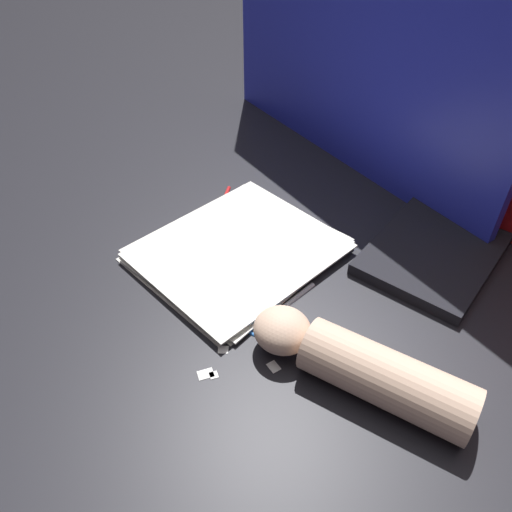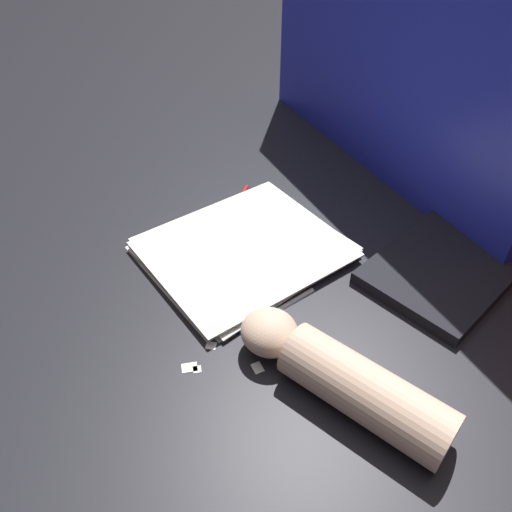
# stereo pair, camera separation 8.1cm
# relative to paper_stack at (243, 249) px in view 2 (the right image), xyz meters

# --- Properties ---
(ground_plane) EXTENTS (6.00, 6.00, 0.00)m
(ground_plane) POSITION_rel_paper_stack_xyz_m (0.08, 0.00, -0.01)
(ground_plane) COLOR black
(backdrop_panel_left) EXTENTS (0.79, 0.16, 0.57)m
(backdrop_panel_left) POSITION_rel_paper_stack_xyz_m (-0.08, 0.40, 0.27)
(backdrop_panel_left) COLOR #2833D1
(backdrop_panel_left) RESTS_ON ground_plane
(paper_stack) EXTENTS (0.30, 0.35, 0.02)m
(paper_stack) POSITION_rel_paper_stack_xyz_m (0.00, 0.00, 0.00)
(paper_stack) COLOR white
(paper_stack) RESTS_ON ground_plane
(book_closed) EXTENTS (0.23, 0.28, 0.02)m
(book_closed) POSITION_rel_paper_stack_xyz_m (0.25, 0.24, 0.00)
(book_closed) COLOR black
(book_closed) RESTS_ON ground_plane
(scissors) EXTENTS (0.14, 0.15, 0.01)m
(scissors) POSITION_rel_paper_stack_xyz_m (0.15, -0.06, -0.00)
(scissors) COLOR silver
(scissors) RESTS_ON ground_plane
(hand_forearm) EXTENTS (0.33, 0.15, 0.08)m
(hand_forearm) POSITION_rel_paper_stack_xyz_m (0.32, -0.07, 0.03)
(hand_forearm) COLOR beige
(hand_forearm) RESTS_ON ground_plane
(paper_scrap_near) EXTENTS (0.02, 0.02, 0.00)m
(paper_scrap_near) POSITION_rel_paper_stack_xyz_m (0.17, -0.20, -0.01)
(paper_scrap_near) COLOR white
(paper_scrap_near) RESTS_ON ground_plane
(paper_scrap_mid) EXTENTS (0.02, 0.03, 0.00)m
(paper_scrap_mid) POSITION_rel_paper_stack_xyz_m (0.16, -0.21, -0.01)
(paper_scrap_mid) COLOR white
(paper_scrap_mid) RESTS_ON ground_plane
(paper_scrap_far) EXTENTS (0.02, 0.02, 0.00)m
(paper_scrap_far) POSITION_rel_paper_stack_xyz_m (0.22, -0.13, -0.01)
(paper_scrap_far) COLOR white
(paper_scrap_far) RESTS_ON ground_plane
(paper_scrap_side) EXTENTS (0.02, 0.02, 0.00)m
(paper_scrap_side) POSITION_rel_paper_stack_xyz_m (0.14, -0.16, -0.01)
(paper_scrap_side) COLOR white
(paper_scrap_side) RESTS_ON ground_plane
(pen) EXTENTS (0.10, 0.14, 0.01)m
(pen) POSITION_rel_paper_stack_xyz_m (-0.13, 0.07, -0.01)
(pen) COLOR red
(pen) RESTS_ON ground_plane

